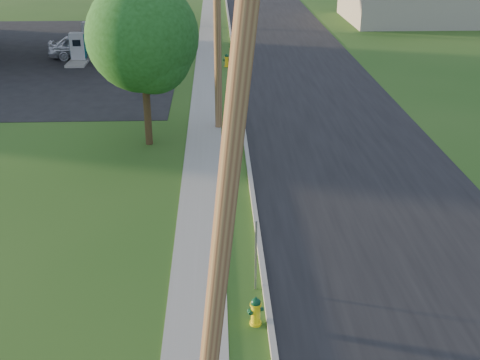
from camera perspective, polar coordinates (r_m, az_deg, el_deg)
name	(u,v)px	position (r m, az deg, el deg)	size (l,w,h in m)	color
road	(366,191)	(21.51, 11.85, -0.99)	(8.00, 120.00, 0.02)	black
curb	(252,191)	(20.89, 1.15, -1.04)	(0.15, 120.00, 0.15)	gray
sidewalk	(202,193)	(20.89, -3.65, -1.27)	(1.50, 120.00, 0.03)	gray
utility_pole_near	(224,221)	(8.90, -1.55, -3.86)	(1.40, 0.32, 9.48)	brown
utility_pole_mid	(217,15)	(26.16, -2.18, 15.34)	(1.40, 0.32, 9.80)	brown
sign_post_near	(256,256)	(15.33, 1.51, -7.19)	(0.05, 0.04, 2.00)	gray
sign_post_mid	(238,112)	(26.12, -0.15, 6.42)	(0.05, 0.04, 2.00)	gray
sign_post_far	(231,52)	(37.91, -0.86, 12.07)	(0.05, 0.04, 2.00)	gray
fuel_pump_ne	(78,51)	(40.69, -15.08, 11.70)	(1.20, 3.20, 1.90)	gray
fuel_pump_se	(90,39)	(44.53, -14.04, 12.84)	(1.20, 3.20, 1.90)	gray
tree_verge	(145,41)	(24.37, -9.00, 12.89)	(4.43, 4.43, 6.71)	#3A2B18
hydrant_near	(256,311)	(14.47, 1.50, -12.33)	(0.39, 0.35, 0.76)	yellow
hydrant_mid	(235,135)	(25.34, -0.51, 4.26)	(0.35, 0.31, 0.69)	yellow
hydrant_far	(227,60)	(38.30, -1.27, 11.28)	(0.43, 0.38, 0.82)	yellow
car_silver	(85,46)	(41.81, -14.51, 12.18)	(1.87, 4.64, 1.58)	silver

